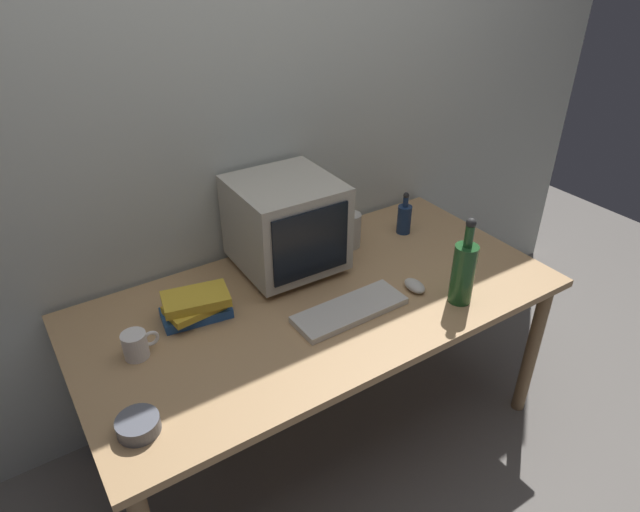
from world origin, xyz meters
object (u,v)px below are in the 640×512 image
Objects in this scene: crt_monitor at (286,224)px; metal_canister at (350,230)px; book_stack at (196,306)px; keyboard at (350,310)px; bottle_short at (404,218)px; cd_spindle at (138,425)px; bottle_tall at (463,271)px; computer_mouse at (415,286)px; mug at (136,345)px.

metal_canister is at bearing -0.44° from crt_monitor.
keyboard is at bearing -30.23° from book_stack.
keyboard is at bearing -147.26° from bottle_short.
bottle_tall is at bearing -2.02° from cd_spindle.
bottle_short is at bearing 4.37° from book_stack.
cd_spindle is (-1.18, 0.04, -0.11)m from bottle_tall.
computer_mouse is at bearing -4.08° from keyboard.
bottle_short is 1.62× the size of mug.
crt_monitor reaches higher than bottle_short.
mug reaches higher than keyboard.
keyboard is at bearing -125.67° from metal_canister.
bottle_tall is 1.18m from cd_spindle.
computer_mouse is at bearing -124.91° from bottle_short.
mug is (-0.67, -0.20, -0.15)m from crt_monitor.
keyboard is at bearing 157.47° from bottle_tall.
keyboard is at bearing -85.21° from crt_monitor.
computer_mouse is 0.81m from book_stack.
metal_canister reaches higher than mug.
bottle_short reaches higher than computer_mouse.
bottle_tall is 2.84× the size of mug.
bottle_tall is at bearing -26.90° from book_stack.
mug is 0.80× the size of metal_canister.
bottle_tall is at bearing -107.84° from bottle_short.
bottle_short reaches higher than keyboard.
bottle_tall reaches higher than computer_mouse.
cd_spindle is at bearing -130.30° from book_stack.
computer_mouse is at bearing 123.34° from bottle_tall.
cd_spindle is at bearing -160.84° from bottle_short.
book_stack is (-0.85, 0.43, -0.08)m from bottle_tall.
metal_canister reaches higher than computer_mouse.
book_stack is 2.12× the size of cd_spindle.
metal_canister is at bearing 95.33° from computer_mouse.
metal_canister is (0.28, 0.39, 0.06)m from keyboard.
crt_monitor is 3.28× the size of cd_spindle.
computer_mouse is at bearing 5.23° from cd_spindle.
crt_monitor reaches higher than cd_spindle.
crt_monitor is at bearing 127.15° from bottle_tall.
bottle_tall reaches higher than book_stack.
keyboard is 0.81m from cd_spindle.
bottle_tall is 2.84× the size of cd_spindle.
crt_monitor is 3.94× the size of computer_mouse.
book_stack is at bearing 153.10° from bottle_tall.
keyboard is 2.80× the size of metal_canister.
crt_monitor is 0.69m from bottle_tall.
crt_monitor is 0.33m from metal_canister.
crt_monitor is at bearing 94.10° from keyboard.
crt_monitor is 2.03× the size of bottle_short.
crt_monitor is 0.94× the size of keyboard.
crt_monitor is 0.47m from book_stack.
cd_spindle is at bearing 177.98° from bottle_tall.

